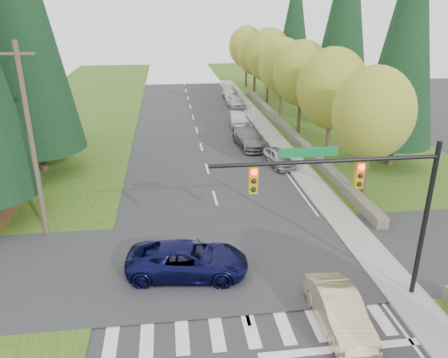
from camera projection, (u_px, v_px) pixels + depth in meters
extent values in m
cube|color=#294412|center=(376.00, 165.00, 33.58)|extent=(14.00, 110.00, 0.06)
cube|color=#294412|center=(23.00, 181.00, 30.46)|extent=(14.00, 110.00, 0.06)
cube|color=#28282B|center=(232.00, 261.00, 20.97)|extent=(120.00, 8.00, 0.10)
cube|color=gray|center=(292.00, 160.00, 34.68)|extent=(1.80, 80.00, 0.13)
cube|color=gray|center=(282.00, 160.00, 34.58)|extent=(0.20, 80.00, 0.13)
cube|color=#4C4438|center=(287.00, 129.00, 42.15)|extent=(0.70, 40.00, 0.70)
cylinder|color=black|center=(425.00, 223.00, 17.36)|extent=(0.20, 0.20, 6.80)
cylinder|color=black|center=(327.00, 161.00, 15.81)|extent=(8.60, 0.16, 0.16)
cube|color=#0C662D|center=(308.00, 152.00, 15.64)|extent=(2.20, 0.04, 0.35)
cube|color=#BF8C0C|center=(359.00, 175.00, 16.19)|extent=(0.32, 0.24, 1.00)
sphere|color=#FF0C05|center=(362.00, 167.00, 15.93)|extent=(0.22, 0.22, 0.22)
cube|color=#BF8C0C|center=(253.00, 180.00, 15.71)|extent=(0.32, 0.24, 1.00)
sphere|color=#FF0C05|center=(254.00, 172.00, 15.45)|extent=(0.22, 0.22, 0.22)
cylinder|color=#473828|center=(32.00, 145.00, 21.67)|extent=(0.24, 0.24, 10.00)
cube|color=#473828|center=(17.00, 54.00, 20.05)|extent=(1.60, 0.10, 0.12)
cylinder|color=#38281C|center=(367.00, 165.00, 26.73)|extent=(0.32, 0.32, 4.76)
ellipsoid|color=olive|center=(373.00, 113.00, 25.54)|extent=(4.80, 4.80, 5.52)
cylinder|color=#38281C|center=(328.00, 133.00, 33.16)|extent=(0.32, 0.32, 4.93)
ellipsoid|color=olive|center=(332.00, 89.00, 31.93)|extent=(5.20, 5.20, 5.98)
cylinder|color=#38281C|center=(299.00, 112.00, 39.57)|extent=(0.32, 0.32, 5.04)
ellipsoid|color=olive|center=(302.00, 73.00, 38.31)|extent=(5.00, 5.00, 5.75)
cylinder|color=#38281C|center=(281.00, 98.00, 46.07)|extent=(0.32, 0.32, 4.82)
ellipsoid|color=olive|center=(283.00, 66.00, 44.87)|extent=(5.00, 5.00, 5.75)
cylinder|color=#38281C|center=(267.00, 85.00, 52.47)|extent=(0.32, 0.32, 5.15)
ellipsoid|color=olive|center=(269.00, 55.00, 51.18)|extent=(5.40, 5.40, 6.21)
cylinder|color=#38281C|center=(254.00, 78.00, 58.98)|extent=(0.32, 0.32, 4.70)
ellipsoid|color=olive|center=(255.00, 54.00, 57.81)|extent=(4.80, 4.80, 5.52)
cylinder|color=#38281C|center=(246.00, 70.00, 65.40)|extent=(0.32, 0.32, 4.98)
ellipsoid|color=olive|center=(247.00, 47.00, 64.15)|extent=(5.20, 5.20, 5.98)
cylinder|color=#38281C|center=(43.00, 158.00, 32.07)|extent=(0.50, 0.50, 2.00)
cone|color=black|center=(19.00, 8.00, 28.27)|extent=(6.46, 6.46, 19.00)
cylinder|color=#38281C|center=(37.00, 137.00, 37.36)|extent=(0.50, 0.50, 2.00)
cone|color=black|center=(18.00, 22.00, 33.92)|extent=(5.78, 5.78, 17.00)
cylinder|color=#38281C|center=(390.00, 153.00, 33.34)|extent=(0.50, 0.50, 2.00)
cone|color=black|center=(408.00, 31.00, 30.10)|extent=(5.44, 5.44, 16.00)
cylinder|color=#38281C|center=(336.00, 111.00, 46.37)|extent=(0.50, 0.50, 2.00)
cone|color=black|center=(345.00, 13.00, 42.75)|extent=(6.12, 6.12, 18.00)
cylinder|color=#38281C|center=(291.00, 89.00, 59.15)|extent=(0.50, 0.50, 2.00)
cone|color=black|center=(295.00, 24.00, 56.09)|extent=(5.10, 5.10, 15.00)
imported|color=beige|center=(339.00, 311.00, 16.51)|extent=(1.50, 4.30, 1.41)
imported|color=#0A0C35|center=(188.00, 260.00, 19.70)|extent=(5.73, 3.20, 1.52)
imported|color=#A7A6AB|center=(279.00, 158.00, 33.30)|extent=(2.06, 4.02, 1.31)
imported|color=slate|center=(250.00, 138.00, 37.79)|extent=(2.68, 5.52, 1.55)
imported|color=#A1A2A6|center=(238.00, 119.00, 44.37)|extent=(1.85, 4.45, 1.43)
imported|color=silver|center=(236.00, 102.00, 52.42)|extent=(2.15, 4.53, 1.49)
imported|color=#BCBCC1|center=(231.00, 94.00, 57.35)|extent=(2.06, 4.92, 1.42)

